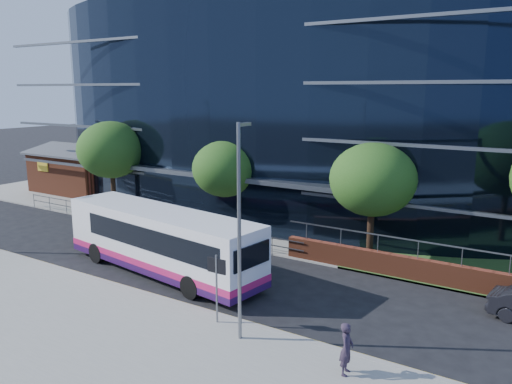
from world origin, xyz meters
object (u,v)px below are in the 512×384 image
Objects in this scene: tree_far_a at (111,150)px; brick_pavilion at (83,170)px; streetlight_east at (240,227)px; city_bus at (162,241)px; tree_far_c at (373,180)px; street_sign at (217,274)px; tree_far_b at (225,169)px; pedestrian at (347,349)px.

brick_pavilion is at bearing 153.45° from tree_far_a.
city_bus is at bearing 152.73° from streetlight_east.
city_bus is at bearing -138.01° from tree_far_c.
city_bus is at bearing -32.33° from tree_far_a.
street_sign is at bearing -29.65° from brick_pavilion.
city_bus is at bearing -77.62° from tree_far_b.
tree_far_b reaches higher than city_bus.
street_sign is 11.14m from tree_far_c.
tree_far_a is (-17.50, 10.59, 2.71)m from street_sign.
tree_far_a reaches higher than brick_pavilion.
tree_far_b reaches higher than pedestrian.
tree_far_a is 14.24m from city_bus.
streetlight_east is 0.65× the size of city_bus.
city_bus is 7.02× the size of pedestrian.
streetlight_east reaches higher than street_sign.
brick_pavilion is at bearing 168.12° from tree_far_b.
city_bus reaches higher than street_sign.
tree_far_a is 0.56× the size of city_bus.
city_bus is at bearing 151.28° from street_sign.
brick_pavilion reaches higher than street_sign.
streetlight_east is (9.00, -11.67, 0.23)m from tree_far_b.
pedestrian is (3.25, -11.34, -3.50)m from tree_far_c.
tree_far_c is (2.50, 10.59, 2.39)m from street_sign.
street_sign is 2.80m from streetlight_east.
tree_far_b is 0.93× the size of tree_far_c.
streetlight_east is (1.50, -0.59, 2.29)m from street_sign.
tree_far_a is 26.15m from pedestrian.
streetlight_east reaches higher than tree_far_b.
streetlight_east reaches higher than tree_far_c.
tree_far_b is 10.02m from tree_far_c.
pedestrian is at bearing -41.78° from tree_far_b.
brick_pavilion is at bearing 54.61° from pedestrian.
pedestrian is (11.51, -3.90, -0.71)m from city_bus.
city_bus is (-7.26, 3.74, -2.70)m from streetlight_east.
tree_far_b is 0.76× the size of streetlight_east.
city_bus is (1.74, -7.93, -2.47)m from tree_far_b.
brick_pavilion is 10.48m from tree_far_a.
tree_far_c is at bearing -8.82° from brick_pavilion.
tree_far_a is at bearing 54.77° from pedestrian.
tree_far_a is 1.07× the size of tree_far_c.
streetlight_east is (-1.00, -11.17, -0.10)m from tree_far_c.
tree_far_b reaches higher than street_sign.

